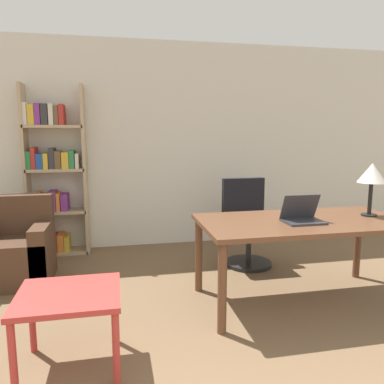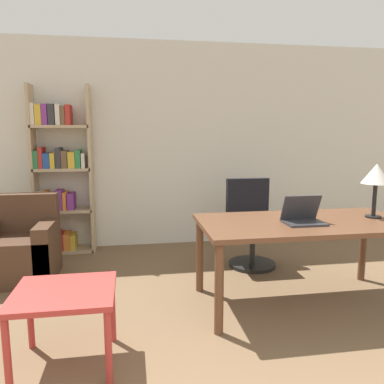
# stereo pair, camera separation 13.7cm
# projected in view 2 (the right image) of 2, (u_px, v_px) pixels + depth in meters

# --- Properties ---
(wall_back) EXTENTS (8.00, 0.06, 2.70)m
(wall_back) POSITION_uv_depth(u_px,v_px,m) (183.00, 145.00, 5.07)
(wall_back) COLOR silver
(wall_back) RESTS_ON ground_plane
(desk) EXTENTS (1.84, 0.92, 0.75)m
(desk) POSITION_uv_depth(u_px,v_px,m) (304.00, 230.00, 3.28)
(desk) COLOR brown
(desk) RESTS_ON ground_plane
(laptop) EXTENTS (0.33, 0.24, 0.24)m
(laptop) POSITION_uv_depth(u_px,v_px,m) (303.00, 217.00, 3.18)
(laptop) COLOR #2D2D33
(laptop) RESTS_ON desk
(table_lamp) EXTENTS (0.25, 0.25, 0.49)m
(table_lamp) POSITION_uv_depth(u_px,v_px,m) (376.00, 176.00, 3.35)
(table_lamp) COLOR black
(table_lamp) RESTS_ON desk
(office_chair) EXTENTS (0.53, 0.53, 0.99)m
(office_chair) POSITION_uv_depth(u_px,v_px,m) (251.00, 227.00, 4.32)
(office_chair) COLOR black
(office_chair) RESTS_ON ground_plane
(side_table_blue) EXTENTS (0.64, 0.57, 0.52)m
(side_table_blue) POSITION_uv_depth(u_px,v_px,m) (64.00, 301.00, 2.40)
(side_table_blue) COLOR #B2332D
(side_table_blue) RESTS_ON ground_plane
(armchair) EXTENTS (0.74, 0.64, 0.87)m
(armchair) POSITION_uv_depth(u_px,v_px,m) (19.00, 250.00, 3.90)
(armchair) COLOR #472D1E
(armchair) RESTS_ON ground_plane
(bookshelf) EXTENTS (0.72, 0.28, 2.10)m
(bookshelf) POSITION_uv_depth(u_px,v_px,m) (59.00, 177.00, 4.69)
(bookshelf) COLOR tan
(bookshelf) RESTS_ON ground_plane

